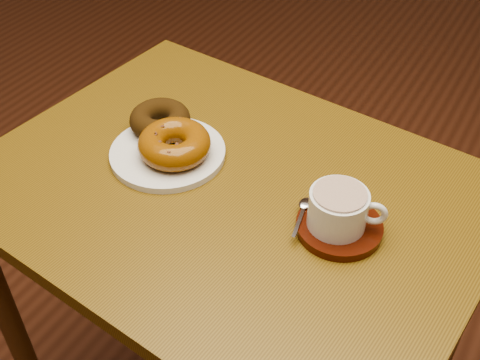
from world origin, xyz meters
The scene contains 7 objects.
cafe_table centered at (0.04, -0.10, 0.67)m, with size 0.91×0.72×0.80m.
donut_plate centered at (-0.10, -0.09, 0.80)m, with size 0.21×0.21×0.01m, color silver.
donut_cinnamon centered at (-0.14, -0.04, 0.83)m, with size 0.11×0.11×0.04m, color #34200A.
donut_caramel centered at (-0.08, -0.09, 0.83)m, with size 0.13×0.13×0.05m.
saucer centered at (0.24, -0.10, 0.80)m, with size 0.13×0.13×0.01m, color #3C1208.
coffee_cup centered at (0.24, -0.11, 0.84)m, with size 0.12×0.09×0.06m.
teaspoon centered at (0.18, -0.10, 0.81)m, with size 0.03×0.09×0.01m.
Camera 1 is at (0.44, -0.74, 1.47)m, focal length 45.00 mm.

